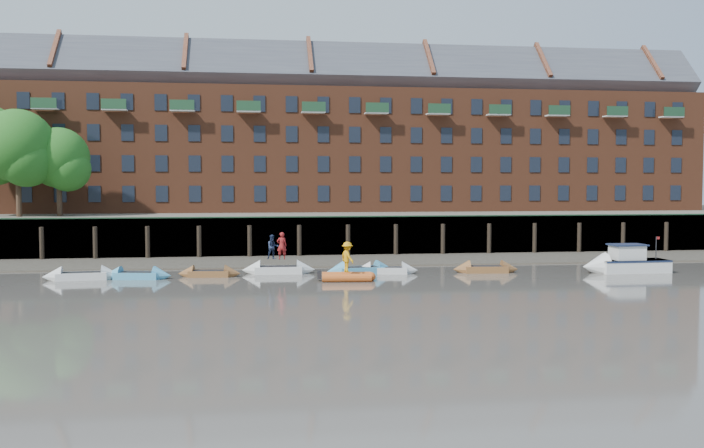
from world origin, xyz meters
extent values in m
plane|color=#59554E|center=(0.00, 0.00, 0.00)|extent=(220.00, 220.00, 0.00)
cube|color=#3D382F|center=(0.00, 18.00, 0.00)|extent=(110.00, 8.00, 0.50)
cube|color=#4C4336|center=(0.00, 14.60, 0.00)|extent=(110.00, 1.60, 0.10)
cube|color=#2D2A26|center=(0.00, 22.40, 1.60)|extent=(110.00, 0.80, 3.20)
cylinder|color=black|center=(-22.00, 21.75, 1.30)|extent=(0.36, 0.36, 2.60)
cylinder|color=black|center=(-18.00, 21.75, 1.30)|extent=(0.36, 0.36, 2.60)
cylinder|color=black|center=(-14.00, 21.75, 1.30)|extent=(0.36, 0.36, 2.60)
cylinder|color=black|center=(-10.00, 21.75, 1.30)|extent=(0.36, 0.36, 2.60)
cylinder|color=black|center=(-6.00, 21.75, 1.30)|extent=(0.36, 0.36, 2.60)
cylinder|color=black|center=(-2.00, 21.75, 1.30)|extent=(0.36, 0.36, 2.60)
cylinder|color=black|center=(2.00, 21.75, 1.30)|extent=(0.36, 0.36, 2.60)
cylinder|color=black|center=(6.00, 21.75, 1.30)|extent=(0.36, 0.36, 2.60)
cylinder|color=black|center=(10.00, 21.75, 1.30)|extent=(0.36, 0.36, 2.60)
cylinder|color=black|center=(14.00, 21.75, 1.30)|extent=(0.36, 0.36, 2.60)
cylinder|color=black|center=(18.00, 21.75, 1.30)|extent=(0.36, 0.36, 2.60)
cylinder|color=black|center=(22.00, 21.75, 1.30)|extent=(0.36, 0.36, 2.60)
cylinder|color=black|center=(26.00, 21.75, 1.30)|extent=(0.36, 0.36, 2.60)
cylinder|color=black|center=(30.00, 21.75, 1.30)|extent=(0.36, 0.36, 2.60)
cube|color=#264C2D|center=(0.00, 22.10, 3.25)|extent=(110.00, 0.06, 0.10)
cube|color=#5E594D|center=(0.00, 36.00, 1.60)|extent=(110.00, 28.00, 3.20)
cube|color=brown|center=(0.00, 37.00, 9.20)|extent=(80.00, 10.00, 12.00)
cube|color=#42444C|center=(0.00, 37.00, 16.40)|extent=(80.60, 15.56, 15.56)
cube|color=black|center=(-26.00, 31.98, 5.00)|extent=(1.10, 0.12, 1.50)
cube|color=black|center=(-23.00, 31.98, 5.00)|extent=(1.10, 0.12, 1.50)
cube|color=black|center=(-20.00, 31.98, 5.00)|extent=(1.10, 0.12, 1.50)
cube|color=black|center=(-17.00, 31.98, 5.00)|extent=(1.10, 0.12, 1.50)
cube|color=black|center=(-14.00, 31.98, 5.00)|extent=(1.10, 0.12, 1.50)
cube|color=black|center=(-11.00, 31.98, 5.00)|extent=(1.10, 0.12, 1.50)
cube|color=black|center=(-8.00, 31.98, 5.00)|extent=(1.10, 0.12, 1.50)
cube|color=black|center=(-5.00, 31.98, 5.00)|extent=(1.10, 0.12, 1.50)
cube|color=black|center=(-2.00, 31.98, 5.00)|extent=(1.10, 0.12, 1.50)
cube|color=black|center=(1.00, 31.98, 5.00)|extent=(1.10, 0.12, 1.50)
cube|color=black|center=(4.00, 31.98, 5.00)|extent=(1.10, 0.12, 1.50)
cube|color=black|center=(7.00, 31.98, 5.00)|extent=(1.10, 0.12, 1.50)
cube|color=black|center=(10.00, 31.98, 5.00)|extent=(1.10, 0.12, 1.50)
cube|color=black|center=(13.00, 31.98, 5.00)|extent=(1.10, 0.12, 1.50)
cube|color=black|center=(16.00, 31.98, 5.00)|extent=(1.10, 0.12, 1.50)
cube|color=black|center=(19.00, 31.98, 5.00)|extent=(1.10, 0.12, 1.50)
cube|color=black|center=(22.00, 31.98, 5.00)|extent=(1.10, 0.12, 1.50)
cube|color=black|center=(25.00, 31.98, 5.00)|extent=(1.10, 0.12, 1.50)
cube|color=black|center=(28.00, 31.98, 5.00)|extent=(1.10, 0.12, 1.50)
cube|color=black|center=(31.00, 31.98, 5.00)|extent=(1.10, 0.12, 1.50)
cube|color=black|center=(34.00, 31.98, 5.00)|extent=(1.10, 0.12, 1.50)
cube|color=black|center=(37.00, 31.98, 5.00)|extent=(1.10, 0.12, 1.50)
cube|color=black|center=(-26.00, 31.98, 7.80)|extent=(1.10, 0.12, 1.50)
cube|color=black|center=(-23.00, 31.98, 7.80)|extent=(1.10, 0.12, 1.50)
cube|color=black|center=(-20.00, 31.98, 7.80)|extent=(1.10, 0.12, 1.50)
cube|color=black|center=(-17.00, 31.98, 7.80)|extent=(1.10, 0.12, 1.50)
cube|color=black|center=(-14.00, 31.98, 7.80)|extent=(1.10, 0.12, 1.50)
cube|color=black|center=(-11.00, 31.98, 7.80)|extent=(1.10, 0.12, 1.50)
cube|color=black|center=(-8.00, 31.98, 7.80)|extent=(1.10, 0.12, 1.50)
cube|color=black|center=(-5.00, 31.98, 7.80)|extent=(1.10, 0.12, 1.50)
cube|color=black|center=(-2.00, 31.98, 7.80)|extent=(1.10, 0.12, 1.50)
cube|color=black|center=(1.00, 31.98, 7.80)|extent=(1.10, 0.12, 1.50)
cube|color=black|center=(4.00, 31.98, 7.80)|extent=(1.10, 0.12, 1.50)
cube|color=black|center=(7.00, 31.98, 7.80)|extent=(1.10, 0.12, 1.50)
cube|color=black|center=(10.00, 31.98, 7.80)|extent=(1.10, 0.12, 1.50)
cube|color=black|center=(13.00, 31.98, 7.80)|extent=(1.10, 0.12, 1.50)
cube|color=black|center=(16.00, 31.98, 7.80)|extent=(1.10, 0.12, 1.50)
cube|color=black|center=(19.00, 31.98, 7.80)|extent=(1.10, 0.12, 1.50)
cube|color=black|center=(22.00, 31.98, 7.80)|extent=(1.10, 0.12, 1.50)
cube|color=black|center=(25.00, 31.98, 7.80)|extent=(1.10, 0.12, 1.50)
cube|color=black|center=(28.00, 31.98, 7.80)|extent=(1.10, 0.12, 1.50)
cube|color=black|center=(31.00, 31.98, 7.80)|extent=(1.10, 0.12, 1.50)
cube|color=black|center=(34.00, 31.98, 7.80)|extent=(1.10, 0.12, 1.50)
cube|color=black|center=(37.00, 31.98, 7.80)|extent=(1.10, 0.12, 1.50)
cube|color=black|center=(-26.00, 31.98, 10.60)|extent=(1.10, 0.12, 1.50)
cube|color=black|center=(-23.00, 31.98, 10.60)|extent=(1.10, 0.12, 1.50)
cube|color=black|center=(-20.00, 31.98, 10.60)|extent=(1.10, 0.12, 1.50)
cube|color=black|center=(-17.00, 31.98, 10.60)|extent=(1.10, 0.12, 1.50)
cube|color=black|center=(-14.00, 31.98, 10.60)|extent=(1.10, 0.12, 1.50)
cube|color=black|center=(-11.00, 31.98, 10.60)|extent=(1.10, 0.12, 1.50)
cube|color=black|center=(-8.00, 31.98, 10.60)|extent=(1.10, 0.12, 1.50)
cube|color=black|center=(-5.00, 31.98, 10.60)|extent=(1.10, 0.12, 1.50)
cube|color=black|center=(-2.00, 31.98, 10.60)|extent=(1.10, 0.12, 1.50)
cube|color=black|center=(1.00, 31.98, 10.60)|extent=(1.10, 0.12, 1.50)
cube|color=black|center=(4.00, 31.98, 10.60)|extent=(1.10, 0.12, 1.50)
cube|color=black|center=(7.00, 31.98, 10.60)|extent=(1.10, 0.12, 1.50)
cube|color=black|center=(10.00, 31.98, 10.60)|extent=(1.10, 0.12, 1.50)
cube|color=black|center=(13.00, 31.98, 10.60)|extent=(1.10, 0.12, 1.50)
cube|color=black|center=(16.00, 31.98, 10.60)|extent=(1.10, 0.12, 1.50)
cube|color=black|center=(19.00, 31.98, 10.60)|extent=(1.10, 0.12, 1.50)
cube|color=black|center=(22.00, 31.98, 10.60)|extent=(1.10, 0.12, 1.50)
cube|color=black|center=(25.00, 31.98, 10.60)|extent=(1.10, 0.12, 1.50)
cube|color=black|center=(28.00, 31.98, 10.60)|extent=(1.10, 0.12, 1.50)
cube|color=black|center=(31.00, 31.98, 10.60)|extent=(1.10, 0.12, 1.50)
cube|color=black|center=(34.00, 31.98, 10.60)|extent=(1.10, 0.12, 1.50)
cube|color=black|center=(37.00, 31.98, 10.60)|extent=(1.10, 0.12, 1.50)
cube|color=black|center=(-26.00, 31.98, 13.40)|extent=(1.10, 0.12, 1.50)
cube|color=black|center=(-23.00, 31.98, 13.40)|extent=(1.10, 0.12, 1.50)
cube|color=black|center=(-20.00, 31.98, 13.40)|extent=(1.10, 0.12, 1.50)
cube|color=black|center=(-17.00, 31.98, 13.40)|extent=(1.10, 0.12, 1.50)
cube|color=black|center=(-14.00, 31.98, 13.40)|extent=(1.10, 0.12, 1.50)
cube|color=black|center=(-11.00, 31.98, 13.40)|extent=(1.10, 0.12, 1.50)
cube|color=black|center=(-8.00, 31.98, 13.40)|extent=(1.10, 0.12, 1.50)
cube|color=black|center=(-5.00, 31.98, 13.40)|extent=(1.10, 0.12, 1.50)
cube|color=black|center=(-2.00, 31.98, 13.40)|extent=(1.10, 0.12, 1.50)
cube|color=black|center=(1.00, 31.98, 13.40)|extent=(1.10, 0.12, 1.50)
cube|color=black|center=(4.00, 31.98, 13.40)|extent=(1.10, 0.12, 1.50)
cube|color=black|center=(7.00, 31.98, 13.40)|extent=(1.10, 0.12, 1.50)
cube|color=black|center=(10.00, 31.98, 13.40)|extent=(1.10, 0.12, 1.50)
cube|color=black|center=(13.00, 31.98, 13.40)|extent=(1.10, 0.12, 1.50)
cube|color=black|center=(16.00, 31.98, 13.40)|extent=(1.10, 0.12, 1.50)
cube|color=black|center=(19.00, 31.98, 13.40)|extent=(1.10, 0.12, 1.50)
cube|color=black|center=(22.00, 31.98, 13.40)|extent=(1.10, 0.12, 1.50)
cube|color=black|center=(25.00, 31.98, 13.40)|extent=(1.10, 0.12, 1.50)
cube|color=black|center=(28.00, 31.98, 13.40)|extent=(1.10, 0.12, 1.50)
cube|color=black|center=(31.00, 31.98, 13.40)|extent=(1.10, 0.12, 1.50)
cube|color=black|center=(34.00, 31.98, 13.40)|extent=(1.10, 0.12, 1.50)
cube|color=black|center=(37.00, 31.98, 13.40)|extent=(1.10, 0.12, 1.50)
cylinder|color=#3A281C|center=(-25.00, 26.50, 5.58)|extent=(0.44, 0.44, 4.75)
sphere|color=#25681E|center=(-25.00, 26.50, 9.09)|extent=(6.08, 6.08, 6.08)
cylinder|color=#3A281C|center=(-22.00, 27.50, 5.20)|extent=(0.44, 0.44, 4.00)
sphere|color=#25681E|center=(-22.00, 27.50, 8.16)|extent=(5.12, 5.12, 5.12)
cube|color=silver|center=(-16.37, 9.39, 0.23)|extent=(3.14, 1.69, 0.47)
cone|color=silver|center=(-14.63, 9.59, 0.23)|extent=(1.31, 1.48, 1.35)
cone|color=silver|center=(-18.11, 9.19, 0.23)|extent=(1.31, 1.48, 1.35)
cube|color=black|center=(-16.37, 9.39, 0.45)|extent=(2.60, 1.29, 0.06)
cube|color=#479BC3|center=(-13.01, 9.34, 0.21)|extent=(2.92, 1.70, 0.43)
cone|color=#479BC3|center=(-11.43, 9.06, 0.21)|extent=(1.27, 1.41, 1.24)
cone|color=#479BC3|center=(-14.58, 9.62, 0.21)|extent=(1.27, 1.41, 1.24)
cube|color=black|center=(-13.01, 9.34, 0.41)|extent=(2.41, 1.31, 0.06)
cube|color=brown|center=(-8.59, 9.83, 0.20)|extent=(2.68, 1.42, 0.40)
cone|color=brown|center=(-7.09, 9.67, 0.20)|extent=(1.11, 1.26, 1.16)
cone|color=brown|center=(-10.08, 9.98, 0.20)|extent=(1.11, 1.26, 1.16)
cube|color=black|center=(-8.59, 9.83, 0.38)|extent=(2.22, 1.09, 0.06)
cube|color=silver|center=(-4.11, 10.88, 0.24)|extent=(3.19, 1.58, 0.49)
cone|color=silver|center=(-2.29, 10.77, 0.24)|extent=(1.29, 1.47, 1.41)
cone|color=silver|center=(-5.92, 10.98, 0.24)|extent=(1.29, 1.47, 1.41)
cube|color=black|center=(-4.11, 10.88, 0.47)|extent=(2.65, 1.20, 0.06)
cube|color=#479BC3|center=(1.25, 9.89, 0.24)|extent=(3.22, 1.93, 0.47)
cone|color=#479BC3|center=(2.97, 10.24, 0.24)|extent=(1.42, 1.57, 1.36)
cone|color=#479BC3|center=(-0.47, 9.54, 0.24)|extent=(1.42, 1.57, 1.36)
cube|color=black|center=(1.25, 9.89, 0.45)|extent=(2.66, 1.50, 0.06)
cube|color=silver|center=(2.99, 9.93, 0.21)|extent=(2.86, 1.60, 0.42)
cone|color=silver|center=(4.56, 9.71, 0.21)|extent=(1.22, 1.36, 1.23)
cone|color=silver|center=(1.43, 10.15, 0.21)|extent=(1.22, 1.36, 1.23)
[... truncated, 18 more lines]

